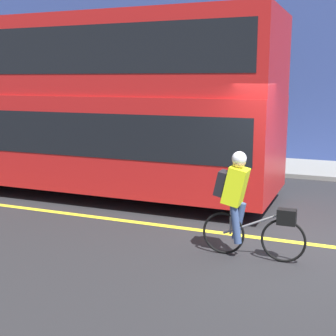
# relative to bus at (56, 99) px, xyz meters

# --- Properties ---
(ground_plane) EXTENTS (80.00, 80.00, 0.00)m
(ground_plane) POSITION_rel_bus_xyz_m (5.70, -1.66, -2.13)
(ground_plane) COLOR #232326
(road_center_line) EXTENTS (50.00, 0.14, 0.01)m
(road_center_line) POSITION_rel_bus_xyz_m (5.70, -1.71, -2.12)
(road_center_line) COLOR yellow
(road_center_line) RESTS_ON ground_plane
(sidewalk_curb) EXTENTS (60.00, 2.55, 0.11)m
(sidewalk_curb) POSITION_rel_bus_xyz_m (5.70, 4.59, -2.07)
(sidewalk_curb) COLOR gray
(sidewalk_curb) RESTS_ON ground_plane
(bus) EXTENTS (10.10, 2.55, 3.85)m
(bus) POSITION_rel_bus_xyz_m (0.00, 0.00, 0.00)
(bus) COLOR black
(bus) RESTS_ON ground_plane
(cyclist_on_bike) EXTENTS (1.52, 0.32, 1.56)m
(cyclist_on_bike) POSITION_rel_bus_xyz_m (5.00, -2.61, -1.28)
(cyclist_on_bike) COLOR black
(cyclist_on_bike) RESTS_ON ground_plane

